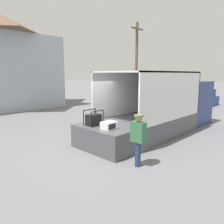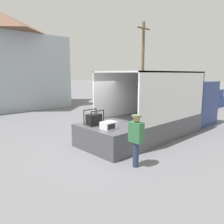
{
  "view_description": "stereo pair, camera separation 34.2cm",
  "coord_description": "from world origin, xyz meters",
  "px_view_note": "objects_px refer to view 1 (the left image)",
  "views": [
    {
      "loc": [
        -5.9,
        -5.66,
        2.8
      ],
      "look_at": [
        -0.27,
        -0.2,
        1.43
      ],
      "focal_mm": 35.0,
      "sensor_mm": 36.0,
      "label": 1
    },
    {
      "loc": [
        -5.66,
        -5.9,
        2.8
      ],
      "look_at": [
        -0.27,
        -0.2,
        1.43
      ],
      "focal_mm": 35.0,
      "sensor_mm": 36.0,
      "label": 2
    }
  ],
  "objects_px": {
    "worker_person": "(138,135)",
    "utility_pole": "(136,61)",
    "box_truck": "(169,110)",
    "microwave": "(109,125)",
    "pickup_truck_blue": "(198,100)",
    "portable_generator": "(94,119)"
  },
  "relations": [
    {
      "from": "worker_person",
      "to": "utility_pole",
      "type": "relative_size",
      "value": 0.21
    },
    {
      "from": "box_truck",
      "to": "microwave",
      "type": "bearing_deg",
      "value": -175.6
    },
    {
      "from": "pickup_truck_blue",
      "to": "utility_pole",
      "type": "distance_m",
      "value": 7.05
    },
    {
      "from": "worker_person",
      "to": "utility_pole",
      "type": "bearing_deg",
      "value": 38.2
    },
    {
      "from": "portable_generator",
      "to": "utility_pole",
      "type": "distance_m",
      "value": 14.9
    },
    {
      "from": "portable_generator",
      "to": "pickup_truck_blue",
      "type": "relative_size",
      "value": 0.13
    },
    {
      "from": "worker_person",
      "to": "pickup_truck_blue",
      "type": "xyz_separation_m",
      "value": [
        13.66,
        3.89,
        -0.38
      ]
    },
    {
      "from": "pickup_truck_blue",
      "to": "microwave",
      "type": "bearing_deg",
      "value": -169.71
    },
    {
      "from": "microwave",
      "to": "worker_person",
      "type": "height_order",
      "value": "worker_person"
    },
    {
      "from": "microwave",
      "to": "pickup_truck_blue",
      "type": "bearing_deg",
      "value": 10.29
    },
    {
      "from": "portable_generator",
      "to": "utility_pole",
      "type": "xyz_separation_m",
      "value": [
        12.43,
        7.68,
        2.94
      ]
    },
    {
      "from": "portable_generator",
      "to": "worker_person",
      "type": "xyz_separation_m",
      "value": [
        -0.24,
        -2.29,
        -0.12
      ]
    },
    {
      "from": "pickup_truck_blue",
      "to": "worker_person",
      "type": "bearing_deg",
      "value": -164.1
    },
    {
      "from": "utility_pole",
      "to": "portable_generator",
      "type": "bearing_deg",
      "value": -148.29
    },
    {
      "from": "box_truck",
      "to": "utility_pole",
      "type": "bearing_deg",
      "value": 46.82
    },
    {
      "from": "pickup_truck_blue",
      "to": "portable_generator",
      "type": "bearing_deg",
      "value": -173.19
    },
    {
      "from": "microwave",
      "to": "pickup_truck_blue",
      "type": "height_order",
      "value": "pickup_truck_blue"
    },
    {
      "from": "microwave",
      "to": "worker_person",
      "type": "xyz_separation_m",
      "value": [
        -0.22,
        -1.45,
        -0.03
      ]
    },
    {
      "from": "box_truck",
      "to": "microwave",
      "type": "height_order",
      "value": "box_truck"
    },
    {
      "from": "microwave",
      "to": "worker_person",
      "type": "relative_size",
      "value": 0.33
    },
    {
      "from": "box_truck",
      "to": "utility_pole",
      "type": "height_order",
      "value": "utility_pole"
    },
    {
      "from": "box_truck",
      "to": "pickup_truck_blue",
      "type": "relative_size",
      "value": 1.42
    }
  ]
}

